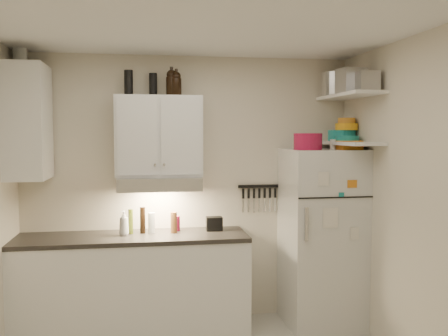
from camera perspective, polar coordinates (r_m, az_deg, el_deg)
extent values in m
cube|color=white|center=(3.49, -1.72, 16.50)|extent=(3.20, 3.00, 0.02)
cube|color=beige|center=(4.94, -4.02, -2.43)|extent=(3.20, 0.02, 2.60)
cube|color=beige|center=(4.00, 21.91, -4.25)|extent=(0.02, 3.00, 2.60)
cube|color=white|center=(4.79, -10.34, -13.21)|extent=(2.10, 0.60, 0.88)
cube|color=#2A2724|center=(4.68, -10.42, -7.82)|extent=(2.10, 0.62, 0.04)
cube|color=white|center=(4.72, -7.49, 3.63)|extent=(0.80, 0.33, 0.75)
cube|color=white|center=(4.68, -21.51, 4.91)|extent=(0.33, 0.55, 1.00)
cube|color=silver|center=(4.68, -7.41, -1.72)|extent=(0.76, 0.46, 0.12)
cube|color=silver|center=(4.95, 11.10, -7.76)|extent=(0.70, 0.68, 1.70)
cube|color=white|center=(4.81, 14.14, 8.02)|extent=(0.30, 0.95, 0.03)
cube|color=white|center=(4.80, 14.05, 2.77)|extent=(0.30, 0.95, 0.03)
cube|color=black|center=(5.03, 3.98, -2.09)|extent=(0.42, 0.02, 0.03)
cylinder|color=maroon|center=(4.66, 9.56, 3.00)|extent=(0.30, 0.30, 0.15)
cube|color=orange|center=(4.81, 13.95, 2.56)|extent=(0.20, 0.25, 0.08)
cylinder|color=silver|center=(4.80, 12.34, 2.65)|extent=(0.06, 0.06, 0.09)
cylinder|color=silver|center=(5.07, 12.82, 9.29)|extent=(0.37, 0.37, 0.23)
cube|color=#AAAAAD|center=(4.69, 14.32, 9.64)|extent=(0.24, 0.22, 0.22)
cube|color=#AAAAAD|center=(4.55, 16.08, 9.50)|extent=(0.19, 0.19, 0.17)
cylinder|color=teal|center=(5.01, 13.31, 3.62)|extent=(0.27, 0.27, 0.11)
cylinder|color=#F5A617|center=(4.97, 13.82, 4.60)|extent=(0.21, 0.21, 0.06)
cylinder|color=orange|center=(4.97, 13.83, 5.28)|extent=(0.17, 0.17, 0.05)
cylinder|color=teal|center=(4.84, 13.89, 3.29)|extent=(0.22, 0.22, 0.05)
cylinder|color=black|center=(4.82, -8.10, 9.39)|extent=(0.08, 0.08, 0.22)
cylinder|color=black|center=(4.77, -10.86, 9.52)|extent=(0.11, 0.11, 0.24)
cylinder|color=silver|center=(4.86, -22.30, 11.75)|extent=(0.15, 0.15, 0.17)
imported|color=white|center=(4.66, -11.37, -6.03)|extent=(0.13, 0.13, 0.25)
cylinder|color=brown|center=(4.71, -5.76, -6.22)|extent=(0.07, 0.07, 0.20)
cylinder|color=#4B5916|center=(4.72, -10.62, -6.04)|extent=(0.06, 0.06, 0.23)
cylinder|color=black|center=(4.74, -9.28, -5.89)|extent=(0.06, 0.06, 0.25)
cylinder|color=silver|center=(4.72, -8.27, -6.24)|extent=(0.08, 0.08, 0.19)
cylinder|color=maroon|center=(4.82, -5.47, -6.33)|extent=(0.07, 0.07, 0.14)
cube|color=black|center=(4.81, -1.13, -6.38)|extent=(0.16, 0.11, 0.13)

